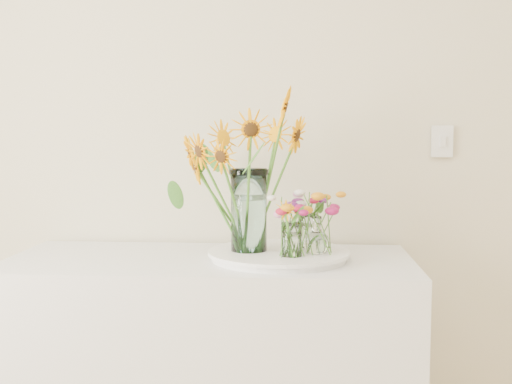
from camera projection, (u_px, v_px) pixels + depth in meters
The scene contains 10 objects.
counter at pixel (210, 383), 2.27m from camera, with size 1.40×0.60×0.90m, color white.
tray at pixel (279, 256), 2.19m from camera, with size 0.46×0.46×0.03m, color white.
mason_jar at pixel (249, 210), 2.18m from camera, with size 0.12×0.12×0.29m, color #ADD6DA.
sunflower_bouquet at pixel (249, 171), 2.17m from camera, with size 0.73×0.73×0.56m, color #FFA305, non-canonical shape.
small_vase_a at pixel (292, 240), 2.09m from camera, with size 0.07×0.07×0.12m, color white.
wildflower_posy_a at pixel (292, 226), 2.09m from camera, with size 0.19×0.19×0.21m, color orange, non-canonical shape.
small_vase_b at pixel (317, 235), 2.15m from camera, with size 0.09×0.09×0.13m, color white, non-canonical shape.
wildflower_posy_b at pixel (317, 222), 2.15m from camera, with size 0.23×0.23×0.22m, color orange, non-canonical shape.
small_vase_c at pixel (308, 231), 2.26m from camera, with size 0.07×0.07×0.12m, color white.
wildflower_posy_c at pixel (308, 218), 2.26m from camera, with size 0.19×0.19×0.21m, color orange, non-canonical shape.
Camera 1 is at (0.08, -0.25, 1.33)m, focal length 45.00 mm.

